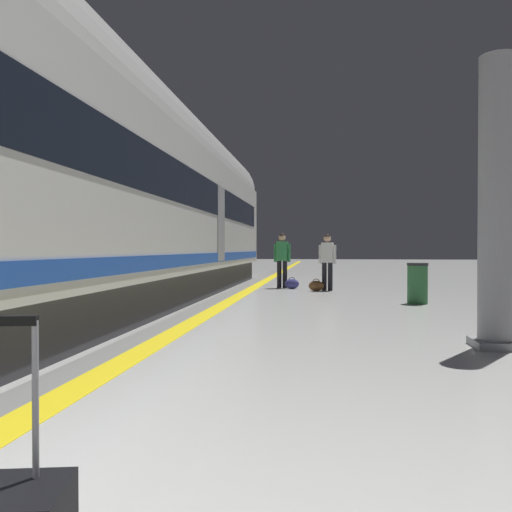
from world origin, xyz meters
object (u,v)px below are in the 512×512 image
high_speed_train (64,170)px  passenger_near (327,258)px  platform_pillar (497,208)px  duffel_bag_mid (292,284)px  passenger_mid (282,256)px  waste_bin (417,283)px  duffel_bag_near (316,286)px

high_speed_train → passenger_near: (4.32, 7.23, -1.54)m
passenger_near → platform_pillar: bearing=-76.7°
passenger_near → duffel_bag_mid: bearing=152.9°
passenger_mid → duffel_bag_mid: 0.94m
passenger_near → duffel_bag_mid: (-1.07, 0.55, -0.81)m
passenger_near → waste_bin: (1.96, -3.33, -0.51)m
platform_pillar → waste_bin: platform_pillar is taller
high_speed_train → waste_bin: 7.67m
high_speed_train → platform_pillar: high_speed_train is taller
duffel_bag_near → passenger_mid: bearing=136.4°
passenger_near → duffel_bag_near: (-0.32, -0.21, -0.81)m
passenger_mid → duffel_bag_mid: (0.32, -0.26, -0.84)m
passenger_mid → high_speed_train: bearing=-110.0°
duffel_bag_mid → platform_pillar: (3.05, -8.97, 1.57)m
passenger_near → duffel_bag_near: 0.90m
duffel_bag_near → platform_pillar: platform_pillar is taller
passenger_near → passenger_mid: (-1.39, 0.81, 0.03)m
passenger_mid → waste_bin: (3.35, -4.14, -0.54)m
high_speed_train → waste_bin: high_speed_train is taller
passenger_near → duffel_bag_mid: passenger_near is taller
passenger_mid → platform_pillar: 9.85m
high_speed_train → passenger_mid: 8.69m
high_speed_train → duffel_bag_near: (4.00, 7.03, -2.35)m
high_speed_train → platform_pillar: bearing=-10.7°
duffel_bag_near → passenger_mid: passenger_mid is taller
duffel_bag_near → high_speed_train: bearing=-119.7°
duffel_bag_near → duffel_bag_mid: same height
passenger_mid → duffel_bag_mid: bearing=-39.5°
passenger_near → high_speed_train: bearing=-120.8°
duffel_bag_near → passenger_mid: 1.70m
high_speed_train → duffel_bag_mid: bearing=67.3°
high_speed_train → passenger_near: 8.57m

